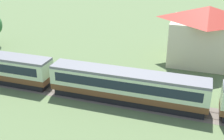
# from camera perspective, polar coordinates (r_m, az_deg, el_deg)

# --- Properties ---
(passenger_train) EXTENTS (102.84, 3.11, 4.11)m
(passenger_train) POSITION_cam_1_polar(r_m,az_deg,el_deg) (34.55, 3.46, -3.18)
(passenger_train) COLOR brown
(passenger_train) RESTS_ON ground_plane
(railway_track) EXTENTS (154.47, 3.60, 0.04)m
(railway_track) POSITION_cam_1_polar(r_m,az_deg,el_deg) (39.41, -12.03, -3.80)
(railway_track) COLOR #665B51
(railway_track) RESTS_ON ground_plane
(station_house_red_roof) EXTENTS (11.90, 9.93, 9.40)m
(station_house_red_roof) POSITION_cam_1_polar(r_m,az_deg,el_deg) (48.46, 18.54, 6.93)
(station_house_red_roof) COLOR beige
(station_house_red_roof) RESTS_ON ground_plane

